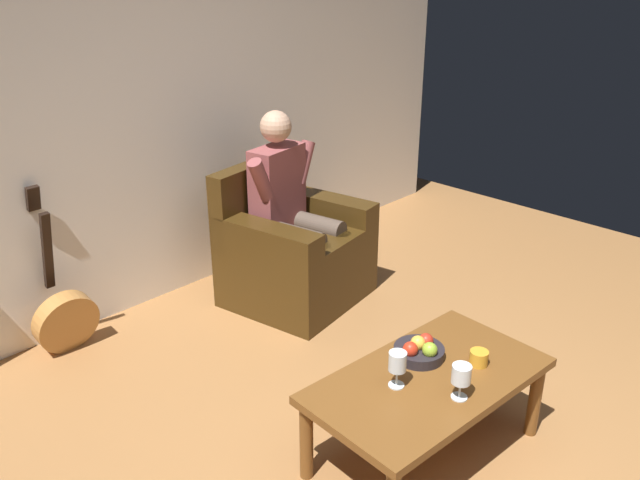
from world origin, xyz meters
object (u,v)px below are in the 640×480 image
at_px(wine_glass_far, 461,376).
at_px(candle_jar, 479,358).
at_px(person_seated, 292,204).
at_px(guitar, 65,316).
at_px(wine_glass_near, 397,364).
at_px(fruit_bowl, 420,350).
at_px(armchair, 293,252).
at_px(coffee_table, 428,387).

xyz_separation_m(wine_glass_far, candle_jar, (-0.27, -0.07, -0.07)).
distance_m(person_seated, guitar, 1.51).
relative_size(wine_glass_near, fruit_bowl, 0.72).
height_order(armchair, person_seated, person_seated).
bearing_deg(wine_glass_far, armchair, -111.53).
xyz_separation_m(person_seated, wine_glass_far, (0.68, 1.71, -0.13)).
bearing_deg(armchair, wine_glass_near, 52.10).
bearing_deg(guitar, wine_glass_far, 107.28).
distance_m(armchair, guitar, 1.44).
bearing_deg(wine_glass_far, fruit_bowl, -112.87).
xyz_separation_m(guitar, wine_glass_far, (-0.68, 2.19, 0.31)).
height_order(person_seated, guitar, person_seated).
height_order(coffee_table, guitar, guitar).
height_order(person_seated, candle_jar, person_seated).
distance_m(coffee_table, fruit_bowl, 0.18).
relative_size(armchair, wine_glass_far, 5.83).
bearing_deg(wine_glass_far, wine_glass_near, -64.11).
distance_m(guitar, wine_glass_far, 2.31).
bearing_deg(armchair, fruit_bowl, 59.15).
bearing_deg(guitar, wine_glass_near, 106.14).
bearing_deg(wine_glass_near, armchair, -118.29).
bearing_deg(guitar, armchair, 160.70).
bearing_deg(wine_glass_near, guitar, -73.86).
bearing_deg(guitar, candle_jar, 114.14).
relative_size(armchair, guitar, 0.94).
xyz_separation_m(armchair, person_seated, (-0.00, 0.01, 0.34)).
bearing_deg(candle_jar, guitar, -65.86).
height_order(wine_glass_near, fruit_bowl, wine_glass_near).
bearing_deg(wine_glass_far, coffee_table, -101.09).
distance_m(armchair, wine_glass_near, 1.68).
relative_size(armchair, person_seated, 0.74).
relative_size(coffee_table, wine_glass_near, 6.79).
xyz_separation_m(coffee_table, candle_jar, (-0.23, 0.10, 0.09)).
bearing_deg(coffee_table, candle_jar, 155.74).
height_order(guitar, wine_glass_far, guitar).
relative_size(guitar, candle_jar, 11.62).
bearing_deg(candle_jar, armchair, -103.99).
bearing_deg(armchair, candle_jar, 66.40).
bearing_deg(coffee_table, guitar, -70.41).
bearing_deg(wine_glass_near, coffee_table, 157.54).
relative_size(person_seated, guitar, 1.27).
distance_m(guitar, candle_jar, 2.33).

